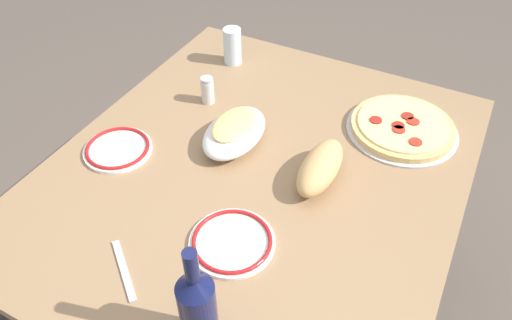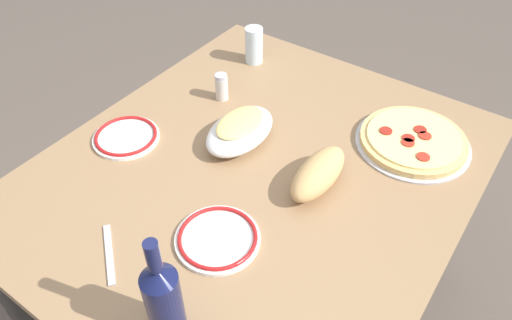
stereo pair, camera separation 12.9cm
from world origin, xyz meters
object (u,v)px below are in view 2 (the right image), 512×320
object	(u,v)px
baked_pasta_dish	(240,129)
wine_bottle	(163,300)
side_plate_near	(218,238)
dining_table	(256,195)
spice_shaker	(222,87)
side_plate_far	(126,137)
bread_loaf	(318,173)
water_glass	(254,45)
pepperoni_pizza	(413,141)

from	to	relation	value
baked_pasta_dish	wine_bottle	bearing A→B (deg)	23.03
wine_bottle	side_plate_near	size ratio (longest dim) A/B	1.40
dining_table	spice_shaker	world-z (taller)	spice_shaker
side_plate_far	bread_loaf	distance (m)	0.56
wine_bottle	water_glass	distance (m)	1.01
pepperoni_pizza	spice_shaker	distance (m)	0.59
dining_table	pepperoni_pizza	bearing A→B (deg)	137.63
baked_pasta_dish	side_plate_far	xyz separation A→B (m)	(0.18, -0.27, -0.03)
spice_shaker	dining_table	bearing A→B (deg)	53.79
water_glass	side_plate_near	bearing A→B (deg)	29.23
pepperoni_pizza	water_glass	size ratio (longest dim) A/B	2.56
dining_table	side_plate_near	size ratio (longest dim) A/B	6.15
side_plate_near	wine_bottle	bearing A→B (deg)	15.09
wine_bottle	side_plate_far	distance (m)	0.63
pepperoni_pizza	wine_bottle	bearing A→B (deg)	-12.27
water_glass	side_plate_near	world-z (taller)	water_glass
bread_loaf	water_glass	bearing A→B (deg)	-129.40
bread_loaf	spice_shaker	size ratio (longest dim) A/B	2.52
dining_table	bread_loaf	size ratio (longest dim) A/B	5.59
baked_pasta_dish	wine_bottle	xyz separation A→B (m)	(0.54, 0.23, 0.07)
dining_table	wine_bottle	size ratio (longest dim) A/B	4.38
dining_table	pepperoni_pizza	size ratio (longest dim) A/B	3.82
side_plate_near	dining_table	bearing A→B (deg)	-164.91
baked_pasta_dish	pepperoni_pizza	bearing A→B (deg)	123.17
wine_bottle	bread_loaf	xyz separation A→B (m)	(-0.52, 0.04, -0.07)
baked_pasta_dish	spice_shaker	distance (m)	0.21
dining_table	water_glass	distance (m)	0.56
pepperoni_pizza	water_glass	bearing A→B (deg)	-99.20
side_plate_near	bread_loaf	world-z (taller)	bread_loaf
baked_pasta_dish	water_glass	xyz separation A→B (m)	(-0.37, -0.21, 0.02)
baked_pasta_dish	side_plate_far	distance (m)	0.33
baked_pasta_dish	dining_table	bearing A→B (deg)	56.63
wine_bottle	water_glass	bearing A→B (deg)	-154.03
baked_pasta_dish	spice_shaker	world-z (taller)	spice_shaker
pepperoni_pizza	side_plate_near	xyz separation A→B (m)	(0.58, -0.24, -0.01)
pepperoni_pizza	dining_table	bearing A→B (deg)	-42.37
side_plate_far	bread_loaf	bearing A→B (deg)	106.20
side_plate_near	bread_loaf	bearing A→B (deg)	161.32
dining_table	water_glass	xyz separation A→B (m)	(-0.43, -0.32, 0.17)
side_plate_near	spice_shaker	xyz separation A→B (m)	(-0.45, -0.34, 0.03)
dining_table	wine_bottle	bearing A→B (deg)	15.09
water_glass	spice_shaker	world-z (taller)	water_glass
side_plate_near	spice_shaker	world-z (taller)	spice_shaker
dining_table	bread_loaf	world-z (taller)	bread_loaf
baked_pasta_dish	side_plate_near	size ratio (longest dim) A/B	1.20
baked_pasta_dish	side_plate_near	distance (m)	0.36
water_glass	side_plate_far	size ratio (longest dim) A/B	0.66
wine_bottle	side_plate_near	world-z (taller)	wine_bottle
pepperoni_pizza	side_plate_far	size ratio (longest dim) A/B	1.70
wine_bottle	side_plate_far	size ratio (longest dim) A/B	1.48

